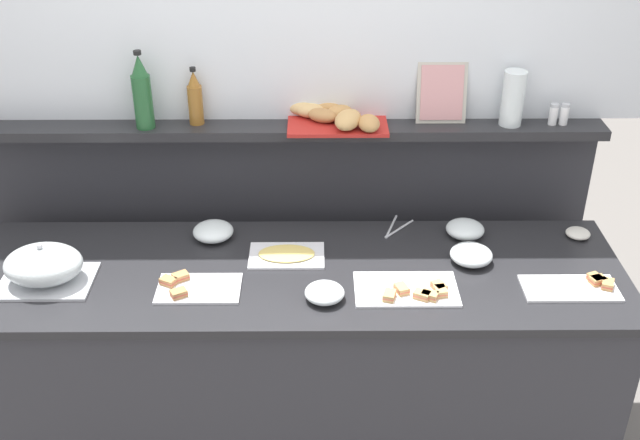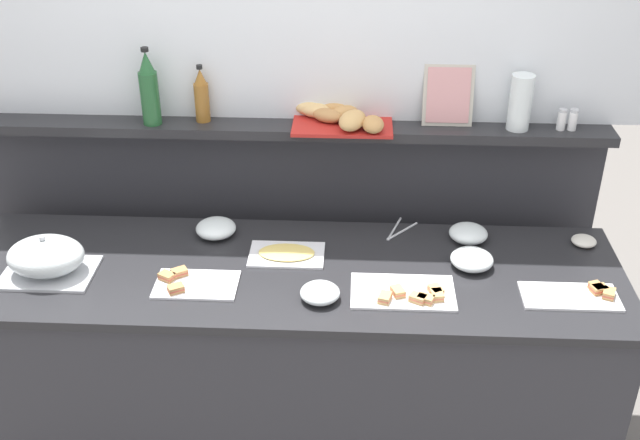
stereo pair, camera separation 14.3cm
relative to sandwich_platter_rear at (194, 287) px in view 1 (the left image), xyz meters
The scene contains 21 objects.
ground_plane 1.22m from the sandwich_platter_rear, 66.72° to the left, with size 12.00×12.00×0.00m, color slate.
buffet_counter 0.57m from the sandwich_platter_rear, 21.58° to the left, with size 2.60×0.74×0.92m.
back_ledge_unit 0.77m from the sandwich_platter_rear, 65.00° to the left, with size 2.62×0.22×1.31m.
sandwich_platter_rear is the anchor object (origin of this frame).
sandwich_platter_front 0.79m from the sandwich_platter_rear, ahead, with size 0.37×0.22×0.04m.
sandwich_platter_side 1.39m from the sandwich_platter_rear, ahead, with size 0.34×0.16×0.04m.
cold_cuts_platter 0.40m from the sandwich_platter_rear, 33.21° to the left, with size 0.29×0.19×0.02m.
serving_cloche 0.55m from the sandwich_platter_rear, behind, with size 0.34×0.24×0.17m.
glass_bowl_large 1.05m from the sandwich_platter_rear, ahead, with size 0.16×0.16×0.07m.
glass_bowl_medium 1.11m from the sandwich_platter_rear, 19.49° to the left, with size 0.15×0.15×0.06m.
glass_bowl_small 0.36m from the sandwich_platter_rear, 84.76° to the left, with size 0.16×0.16×0.07m.
glass_bowl_extra 0.48m from the sandwich_platter_rear, ahead, with size 0.14×0.14×0.06m.
condiment_bowl_red 1.54m from the sandwich_platter_rear, 13.41° to the left, with size 0.10×0.10×0.03m, color silver.
serving_tongs 0.88m from the sandwich_platter_rear, 28.80° to the left, with size 0.13×0.18×0.01m.
wine_bottle_green 0.81m from the sandwich_platter_rear, 112.37° to the left, with size 0.08×0.08×0.32m.
vinegar_bottle_amber 0.78m from the sandwich_platter_rear, 93.35° to the left, with size 0.06×0.06×0.24m.
salt_shaker 1.58m from the sandwich_platter_rear, 22.85° to the left, with size 0.03×0.03×0.09m.
pepper_shaker 1.62m from the sandwich_platter_rear, 22.23° to the left, with size 0.03×0.03×0.09m.
bread_basket 0.89m from the sandwich_platter_rear, 48.61° to the left, with size 0.40×0.29×0.08m.
framed_picture 1.25m from the sandwich_platter_rear, 33.47° to the left, with size 0.20×0.07×0.25m.
water_carafe 1.45m from the sandwich_platter_rear, 25.65° to the left, with size 0.09×0.09×0.22m, color silver.
Camera 1 is at (0.13, -2.44, 2.55)m, focal length 43.69 mm.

